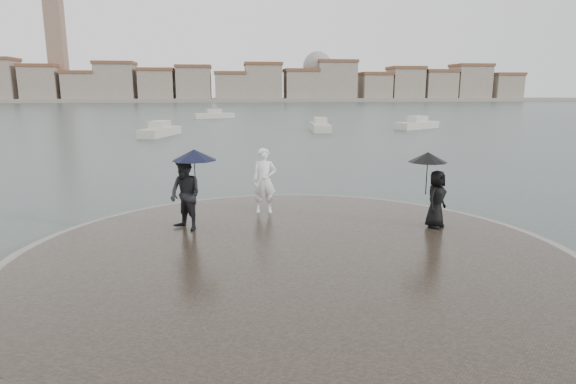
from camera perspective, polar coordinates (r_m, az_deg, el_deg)
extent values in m
plane|color=#2B3835|center=(7.59, 4.77, -18.47)|extent=(400.00, 400.00, 0.00)
cylinder|color=gray|center=(10.65, 0.88, -8.26)|extent=(12.50, 12.50, 0.32)
cylinder|color=#2D261E|center=(10.64, 0.88, -8.15)|extent=(11.90, 11.90, 0.36)
imported|color=white|center=(13.85, -2.82, 1.36)|extent=(0.71, 0.50, 1.87)
imported|color=black|center=(12.35, -12.06, -0.32)|extent=(1.11, 1.11, 1.82)
cylinder|color=black|center=(12.35, -10.96, 1.81)|extent=(0.02, 0.02, 0.90)
cone|color=black|center=(12.26, -11.06, 4.34)|extent=(1.13, 1.13, 0.28)
imported|color=black|center=(12.92, 17.15, -0.80)|extent=(0.86, 0.84, 1.49)
cylinder|color=black|center=(12.80, 16.10, 1.69)|extent=(0.02, 0.02, 0.90)
cone|color=black|center=(12.72, 16.24, 3.99)|extent=(1.00, 1.00, 0.26)
cube|color=gray|center=(169.43, -6.81, 10.77)|extent=(260.00, 20.00, 1.20)
cube|color=gray|center=(176.42, -27.12, 11.21)|extent=(11.00, 10.00, 11.00)
cube|color=brown|center=(176.58, -27.31, 13.15)|extent=(11.60, 10.60, 1.00)
cube|color=gray|center=(172.80, -23.28, 11.22)|extent=(10.00, 10.00, 9.00)
cube|color=brown|center=(172.89, -23.41, 12.88)|extent=(10.60, 10.60, 1.00)
cube|color=gray|center=(170.17, -19.68, 12.00)|extent=(12.00, 10.00, 12.00)
cube|color=brown|center=(170.38, -19.84, 14.18)|extent=(12.60, 10.60, 1.00)
cube|color=gray|center=(167.92, -15.23, 11.94)|extent=(11.00, 10.00, 10.00)
cube|color=brown|center=(168.05, -15.34, 13.81)|extent=(11.60, 10.60, 1.00)
cube|color=gray|center=(166.74, -11.06, 12.31)|extent=(11.00, 10.00, 11.00)
cube|color=brown|center=(166.91, -11.15, 14.37)|extent=(11.60, 10.60, 1.00)
cube|color=gray|center=(166.40, -6.83, 12.10)|extent=(10.00, 10.00, 9.00)
cube|color=brown|center=(166.50, -6.87, 13.82)|extent=(10.60, 10.60, 1.00)
cube|color=gray|center=(166.87, -2.97, 12.68)|extent=(12.00, 10.00, 12.00)
cube|color=brown|center=(167.08, -3.00, 14.91)|extent=(12.60, 10.60, 1.00)
cube|color=gray|center=(168.33, 1.56, 12.34)|extent=(11.00, 10.00, 10.00)
cube|color=brown|center=(168.45, 1.57, 14.21)|extent=(11.60, 10.60, 1.00)
cube|color=gray|center=(170.57, 5.65, 12.79)|extent=(13.00, 10.00, 13.00)
cube|color=brown|center=(170.82, 5.70, 15.14)|extent=(13.60, 10.60, 1.00)
cube|color=gray|center=(174.16, 10.23, 11.98)|extent=(10.00, 10.00, 9.00)
cube|color=brown|center=(174.25, 10.29, 13.63)|extent=(10.60, 10.60, 1.00)
cube|color=gray|center=(177.72, 13.71, 12.16)|extent=(11.00, 10.00, 11.00)
cube|color=brown|center=(177.88, 13.81, 14.09)|extent=(11.60, 10.60, 1.00)
cube|color=gray|center=(182.28, 17.31, 11.79)|extent=(11.00, 10.00, 10.00)
cube|color=brown|center=(182.39, 17.42, 13.52)|extent=(11.60, 10.60, 1.00)
cube|color=gray|center=(187.50, 20.74, 11.86)|extent=(12.00, 10.00, 12.00)
cube|color=brown|center=(187.69, 20.89, 13.84)|extent=(12.60, 10.60, 1.00)
cube|color=gray|center=(193.83, 24.17, 11.13)|extent=(10.00, 10.00, 9.00)
cube|color=brown|center=(193.91, 24.30, 12.60)|extent=(10.60, 10.60, 1.00)
cube|color=#846654|center=(177.13, -25.66, 14.76)|extent=(5.00, 5.00, 32.00)
sphere|color=gray|center=(171.49, 3.51, 14.66)|extent=(10.00, 10.00, 10.00)
cube|color=beige|center=(42.94, -14.90, 6.76)|extent=(3.13, 5.73, 0.90)
cube|color=beige|center=(42.89, -14.94, 7.56)|extent=(1.73, 2.26, 0.90)
cube|color=beige|center=(46.86, 3.80, 7.53)|extent=(2.07, 5.62, 0.90)
cube|color=beige|center=(46.81, 3.81, 8.27)|extent=(1.37, 2.10, 0.90)
cube|color=beige|center=(51.20, 15.04, 7.53)|extent=(5.48, 4.34, 0.90)
cube|color=beige|center=(51.16, 15.08, 8.20)|extent=(2.33, 2.10, 0.90)
cube|color=beige|center=(69.01, -8.72, 8.84)|extent=(5.73, 2.93, 0.90)
cube|color=beige|center=(68.98, -8.73, 9.33)|extent=(2.24, 1.66, 0.90)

